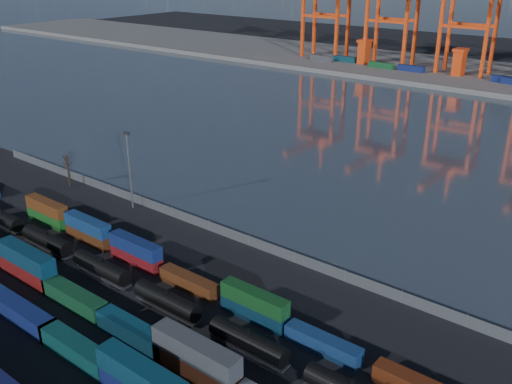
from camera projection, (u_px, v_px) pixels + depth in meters
The scene contains 9 objects.
ground at pixel (130, 315), 84.31m from camera, with size 700.00×700.00×0.00m, color black.
harbor_water at pixel (421, 144), 160.29m from camera, with size 700.00×700.00×0.00m, color #2F3944.
container_row_mid at pixel (89, 304), 83.51m from camera, with size 142.97×2.66×5.66m.
container_row_north at pixel (142, 257), 96.71m from camera, with size 140.12×2.26×4.83m.
tanker_string at pixel (102, 268), 93.23m from camera, with size 105.35×2.65×3.80m.
waterfront_fence at pixel (249, 241), 104.19m from camera, with size 160.12×0.12×2.20m.
bare_tree at pixel (68, 169), 129.95m from camera, with size 2.15×2.20×8.44m.
yard_light_mast at pixel (129, 166), 116.73m from camera, with size 1.60×0.40×16.60m.
quay_containers at pixel (488, 78), 230.80m from camera, with size 172.58×10.99×2.60m.
Camera 1 is at (58.54, -43.94, 49.31)m, focal length 40.00 mm.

